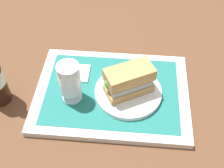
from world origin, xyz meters
name	(u,v)px	position (x,y,z in m)	size (l,w,h in m)	color
ground_plane	(112,95)	(0.00, 0.00, 0.00)	(3.00, 3.00, 0.00)	brown
tray	(112,93)	(0.00, 0.00, 0.01)	(0.44, 0.32, 0.02)	silver
placemat	(112,91)	(0.00, 0.00, 0.02)	(0.38, 0.27, 0.00)	#1E6B66
plate	(128,92)	(-0.05, 0.01, 0.03)	(0.19, 0.19, 0.01)	white
sandwich	(128,81)	(-0.04, 0.01, 0.08)	(0.14, 0.12, 0.08)	tan
beer_glass	(70,81)	(0.11, 0.03, 0.09)	(0.06, 0.06, 0.12)	silver
napkin_folded	(74,73)	(0.12, -0.06, 0.02)	(0.09, 0.07, 0.01)	white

